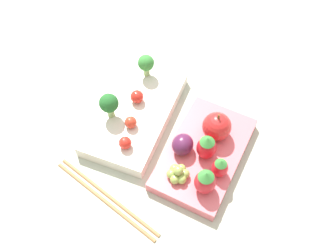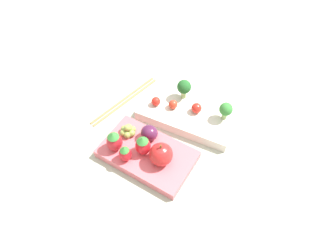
# 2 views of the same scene
# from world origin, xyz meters

# --- Properties ---
(ground_plane) EXTENTS (4.00, 4.00, 0.00)m
(ground_plane) POSITION_xyz_m (0.00, 0.00, 0.00)
(ground_plane) COLOR #ADB7A3
(bento_box_savoury) EXTENTS (0.24, 0.15, 0.02)m
(bento_box_savoury) POSITION_xyz_m (-0.00, 0.07, 0.01)
(bento_box_savoury) COLOR silver
(bento_box_savoury) RESTS_ON ground_plane
(bento_box_fruit) EXTENTS (0.20, 0.13, 0.02)m
(bento_box_fruit) POSITION_xyz_m (-0.01, -0.07, 0.01)
(bento_box_fruit) COLOR #DB6670
(bento_box_fruit) RESTS_ON ground_plane
(broccoli_floret_0) EXTENTS (0.03, 0.03, 0.05)m
(broccoli_floret_0) POSITION_xyz_m (0.08, 0.10, 0.05)
(broccoli_floret_0) COLOR #93B770
(broccoli_floret_0) RESTS_ON bento_box_savoury
(broccoli_floret_1) EXTENTS (0.03, 0.03, 0.05)m
(broccoli_floret_1) POSITION_xyz_m (-0.03, 0.10, 0.06)
(broccoli_floret_1) COLOR #93B770
(broccoli_floret_1) RESTS_ON bento_box_savoury
(cherry_tomato_0) EXTENTS (0.02, 0.02, 0.02)m
(cherry_tomato_0) POSITION_xyz_m (0.02, 0.08, 0.04)
(cherry_tomato_0) COLOR red
(cherry_tomato_0) RESTS_ON bento_box_savoury
(cherry_tomato_1) EXTENTS (0.02, 0.02, 0.02)m
(cherry_tomato_1) POSITION_xyz_m (-0.03, 0.06, 0.04)
(cherry_tomato_1) COLOR red
(cherry_tomato_1) RESTS_ON bento_box_savoury
(cherry_tomato_2) EXTENTS (0.02, 0.02, 0.02)m
(cherry_tomato_2) POSITION_xyz_m (-0.07, 0.05, 0.04)
(cherry_tomato_2) COLOR red
(cherry_tomato_2) RESTS_ON bento_box_savoury
(apple) EXTENTS (0.05, 0.05, 0.06)m
(apple) POSITION_xyz_m (0.02, -0.07, 0.05)
(apple) COLOR red
(apple) RESTS_ON bento_box_fruit
(strawberry_0) EXTENTS (0.03, 0.03, 0.04)m
(strawberry_0) POSITION_xyz_m (-0.04, -0.11, 0.04)
(strawberry_0) COLOR red
(strawberry_0) RESTS_ON bento_box_fruit
(strawberry_1) EXTENTS (0.03, 0.03, 0.05)m
(strawberry_1) POSITION_xyz_m (-0.08, -0.10, 0.05)
(strawberry_1) COLOR red
(strawberry_1) RESTS_ON bento_box_fruit
(strawberry_2) EXTENTS (0.03, 0.03, 0.05)m
(strawberry_2) POSITION_xyz_m (-0.02, -0.08, 0.04)
(strawberry_2) COLOR red
(strawberry_2) RESTS_ON bento_box_fruit
(plum) EXTENTS (0.04, 0.03, 0.03)m
(plum) POSITION_xyz_m (-0.03, -0.04, 0.04)
(plum) COLOR #511E42
(plum) RESTS_ON bento_box_fruit
(grape_cluster) EXTENTS (0.04, 0.03, 0.03)m
(grape_cluster) POSITION_xyz_m (-0.08, -0.06, 0.03)
(grape_cluster) COLOR #8EA84C
(grape_cluster) RESTS_ON bento_box_fruit
(chopsticks_pair) EXTENTS (0.05, 0.21, 0.01)m
(chopsticks_pair) POSITION_xyz_m (-0.16, 0.03, 0.00)
(chopsticks_pair) COLOR #A37547
(chopsticks_pair) RESTS_ON ground_plane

